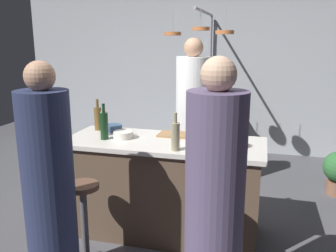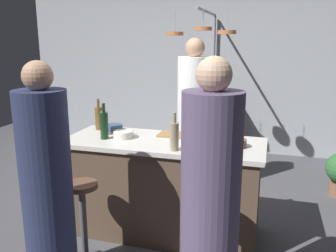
{
  "view_description": "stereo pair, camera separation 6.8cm",
  "coord_description": "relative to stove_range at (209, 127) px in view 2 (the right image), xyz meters",
  "views": [
    {
      "loc": [
        0.84,
        -2.98,
        1.78
      ],
      "look_at": [
        0.0,
        0.15,
        1.0
      ],
      "focal_mm": 38.29,
      "sensor_mm": 36.0,
      "label": 1
    },
    {
      "loc": [
        0.91,
        -2.96,
        1.78
      ],
      "look_at": [
        0.0,
        0.15,
        1.0
      ],
      "focal_mm": 38.29,
      "sensor_mm": 36.0,
      "label": 2
    }
  ],
  "objects": [
    {
      "name": "guest_right",
      "position": [
        0.6,
        -3.43,
        0.34
      ],
      "size": [
        0.36,
        0.36,
        1.7
      ],
      "color": "#594C6B",
      "rests_on": "ground_plane"
    },
    {
      "name": "pepper_mill",
      "position": [
        0.48,
        -2.24,
        0.56
      ],
      "size": [
        0.05,
        0.05,
        0.21
      ],
      "primitive_type": "cylinder",
      "color": "#382319",
      "rests_on": "kitchen_island"
    },
    {
      "name": "mixing_bowl_ceramic",
      "position": [
        -0.38,
        -2.47,
        0.49
      ],
      "size": [
        0.18,
        0.18,
        0.07
      ],
      "primitive_type": "cylinder",
      "color": "silver",
      "rests_on": "kitchen_island"
    },
    {
      "name": "back_wall",
      "position": [
        0.0,
        0.4,
        0.85
      ],
      "size": [
        6.4,
        0.16,
        2.6
      ],
      "primitive_type": "cube",
      "color": "#9EA3A8",
      "rests_on": "ground_plane"
    },
    {
      "name": "bar_stool_left",
      "position": [
        -0.49,
        -3.07,
        -0.07
      ],
      "size": [
        0.28,
        0.28,
        0.68
      ],
      "color": "#4C4C51",
      "rests_on": "ground_plane"
    },
    {
      "name": "chef",
      "position": [
        0.06,
        -1.44,
        0.39
      ],
      "size": [
        0.38,
        0.38,
        1.81
      ],
      "color": "white",
      "rests_on": "ground_plane"
    },
    {
      "name": "bar_stool_right",
      "position": [
        0.55,
        -3.07,
        -0.07
      ],
      "size": [
        0.28,
        0.28,
        0.68
      ],
      "color": "#4C4C51",
      "rests_on": "ground_plane"
    },
    {
      "name": "wine_bottle_white",
      "position": [
        0.17,
        -2.7,
        0.58
      ],
      "size": [
        0.07,
        0.07,
        0.32
      ],
      "color": "gray",
      "rests_on": "kitchen_island"
    },
    {
      "name": "wine_bottle_rose",
      "position": [
        -0.59,
        -2.41,
        0.57
      ],
      "size": [
        0.07,
        0.07,
        0.31
      ],
      "color": "#B78C8E",
      "rests_on": "kitchen_island"
    },
    {
      "name": "wine_bottle_amber",
      "position": [
        -0.74,
        -2.24,
        0.57
      ],
      "size": [
        0.07,
        0.07,
        0.31
      ],
      "color": "brown",
      "rests_on": "kitchen_island"
    },
    {
      "name": "cutting_board",
      "position": [
        0.06,
        -2.25,
        0.46
      ],
      "size": [
        0.32,
        0.22,
        0.02
      ],
      "primitive_type": "cube",
      "color": "#997047",
      "rests_on": "kitchen_island"
    },
    {
      "name": "stove_range",
      "position": [
        0.0,
        0.0,
        0.0
      ],
      "size": [
        0.8,
        0.64,
        0.89
      ],
      "color": "#47474C",
      "rests_on": "ground_plane"
    },
    {
      "name": "guest_left",
      "position": [
        -0.54,
        -3.44,
        0.32
      ],
      "size": [
        0.35,
        0.35,
        1.66
      ],
      "color": "#262D4C",
      "rests_on": "ground_plane"
    },
    {
      "name": "overhead_pot_rack",
      "position": [
        0.02,
        -0.48,
        1.2
      ],
      "size": [
        0.87,
        1.38,
        2.17
      ],
      "color": "gray",
      "rests_on": "ground_plane"
    },
    {
      "name": "kitchen_island",
      "position": [
        0.0,
        -2.45,
        0.01
      ],
      "size": [
        1.8,
        0.72,
        0.9
      ],
      "color": "brown",
      "rests_on": "ground_plane"
    },
    {
      "name": "mixing_bowl_blue",
      "position": [
        -0.58,
        -2.25,
        0.48
      ],
      "size": [
        0.17,
        0.17,
        0.06
      ],
      "primitive_type": "cylinder",
      "color": "#334C6B",
      "rests_on": "kitchen_island"
    },
    {
      "name": "ground_plane",
      "position": [
        0.0,
        -2.45,
        -0.45
      ],
      "size": [
        9.0,
        9.0,
        0.0
      ],
      "primitive_type": "plane",
      "color": "#4C4C51"
    },
    {
      "name": "wine_bottle_red",
      "position": [
        -0.53,
        -2.54,
        0.58
      ],
      "size": [
        0.07,
        0.07,
        0.33
      ],
      "color": "#143319",
      "rests_on": "kitchen_island"
    },
    {
      "name": "wine_glass_near_right_guest",
      "position": [
        0.43,
        -2.53,
        0.56
      ],
      "size": [
        0.07,
        0.07,
        0.15
      ],
      "color": "silver",
      "rests_on": "kitchen_island"
    },
    {
      "name": "wine_glass_near_left_guest",
      "position": [
        0.47,
        -2.34,
        0.56
      ],
      "size": [
        0.07,
        0.07,
        0.15
      ],
      "color": "silver",
      "rests_on": "kitchen_island"
    },
    {
      "name": "mixing_bowl_wooden",
      "position": [
        0.66,
        -2.47,
        0.49
      ],
      "size": [
        0.16,
        0.16,
        0.07
      ],
      "primitive_type": "cylinder",
      "color": "brown",
      "rests_on": "kitchen_island"
    }
  ]
}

